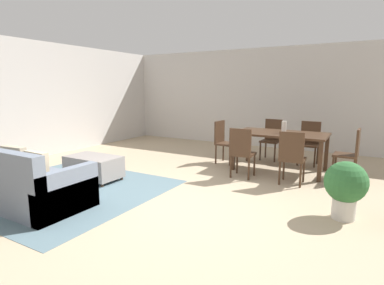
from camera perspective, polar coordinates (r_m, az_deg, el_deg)
name	(u,v)px	position (r m, az deg, el deg)	size (l,w,h in m)	color
ground_plane	(174,205)	(4.45, -3.35, -11.42)	(10.80, 10.80, 0.00)	tan
wall_back	(275,98)	(8.76, 15.02, 7.90)	(9.00, 0.12, 2.70)	beige
wall_left	(14,101)	(7.86, -29.97, 6.70)	(0.12, 11.00, 2.70)	beige
area_rug	(64,189)	(5.47, -22.58, -8.00)	(3.00, 2.80, 0.01)	slate
couch	(20,184)	(5.02, -29.13, -6.68)	(2.00, 0.94, 0.86)	slate
ottoman_table	(94,166)	(5.80, -17.68, -4.22)	(0.97, 0.57, 0.43)	gray
dining_table	(280,137)	(6.33, 16.01, 1.01)	(1.74, 0.99, 0.76)	#422B1C
dining_chair_near_left	(242,150)	(5.66, 9.15, -1.38)	(0.42, 0.42, 0.92)	#422B1C
dining_chair_near_right	(292,155)	(5.44, 17.96, -2.21)	(0.41, 0.41, 0.92)	#422B1C
dining_chair_far_left	(272,137)	(7.30, 14.54, 1.00)	(0.43, 0.43, 0.92)	#422B1C
dining_chair_far_right	(309,140)	(7.08, 20.85, 0.39)	(0.41, 0.41, 0.92)	#422B1C
dining_chair_head_east	(351,151)	(6.20, 27.30, -1.38)	(0.41, 0.41, 0.92)	#422B1C
dining_chair_head_west	(223,139)	(6.77, 5.79, 0.58)	(0.43, 0.43, 0.92)	#422B1C
vase_centerpiece	(284,127)	(6.27, 16.61, 2.76)	(0.09, 0.09, 0.23)	silver
potted_plant	(346,185)	(4.31, 26.50, -7.11)	(0.52, 0.52, 0.74)	beige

